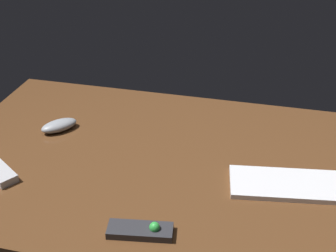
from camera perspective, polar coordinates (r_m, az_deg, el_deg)
The scene contains 4 objects.
desk at distance 131.67cm, azimuth 1.05°, elevation -4.98°, with size 140.00×84.00×2.00cm, color brown.
keyboard at distance 127.34cm, azimuth 18.12°, elevation -7.26°, with size 45.00×13.18×1.47cm, color white.
computer_mouse at distance 149.34cm, azimuth -13.68°, elevation 0.06°, with size 11.84×5.73×3.46cm, color #999EA5.
media_remote at distance 108.36cm, azimuth -3.39°, elevation -13.10°, with size 16.09×7.63×3.58cm.
Camera 1 is at (22.59, -104.04, 78.48)cm, focal length 47.94 mm.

